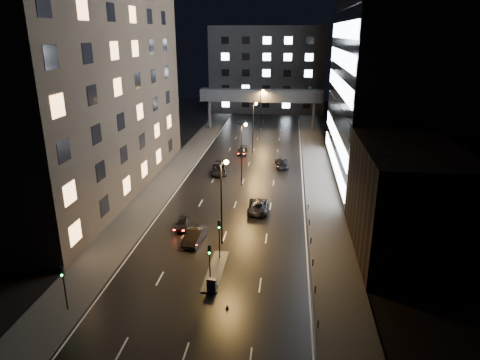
{
  "coord_description": "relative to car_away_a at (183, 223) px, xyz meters",
  "views": [
    {
      "loc": [
        7.25,
        -35.76,
        23.2
      ],
      "look_at": [
        0.77,
        19.25,
        4.0
      ],
      "focal_mm": 32.0,
      "sensor_mm": 36.0,
      "label": 1
    }
  ],
  "objects": [
    {
      "name": "ground",
      "position": [
        5.49,
        28.42,
        -0.7
      ],
      "size": [
        160.0,
        160.0,
        0.0
      ],
      "primitive_type": "plane",
      "color": "black",
      "rests_on": "ground"
    },
    {
      "name": "bollard_row",
      "position": [
        15.69,
        -5.08,
        -0.25
      ],
      "size": [
        0.12,
        25.12,
        0.9
      ],
      "color": "black",
      "rests_on": "ground"
    },
    {
      "name": "traffic_signal_corner",
      "position": [
        -6.01,
        -17.59,
        2.24
      ],
      "size": [
        0.28,
        0.34,
        4.4
      ],
      "color": "black",
      "rests_on": "ground"
    },
    {
      "name": "streetlight_far",
      "position": [
        5.65,
        56.42,
        5.8
      ],
      "size": [
        1.45,
        0.5,
        10.15
      ],
      "color": "black",
      "rests_on": "ground"
    },
    {
      "name": "sidewalk_left",
      "position": [
        -7.01,
        23.42,
        -0.63
      ],
      "size": [
        5.0,
        110.0,
        0.15
      ],
      "primitive_type": "cube",
      "color": "#383533",
      "rests_on": "ground"
    },
    {
      "name": "traffic_signal_far",
      "position": [
        5.79,
        -12.59,
        2.39
      ],
      "size": [
        0.28,
        0.34,
        4.4
      ],
      "color": "black",
      "rests_on": "median_island"
    },
    {
      "name": "car_away_b",
      "position": [
        2.27,
        -3.42,
        0.11
      ],
      "size": [
        2.25,
        5.1,
        1.63
      ],
      "primitive_type": "imported",
      "rotation": [
        0.0,
        0.0,
        -0.11
      ],
      "color": "black",
      "rests_on": "ground"
    },
    {
      "name": "building_right_low",
      "position": [
        25.49,
        -2.58,
        5.3
      ],
      "size": [
        10.0,
        18.0,
        12.0
      ],
      "primitive_type": "cube",
      "color": "black",
      "rests_on": "ground"
    },
    {
      "name": "car_toward_b",
      "position": [
        11.61,
        27.37,
        0.1
      ],
      "size": [
        2.75,
        5.71,
        1.6
      ],
      "primitive_type": "imported",
      "rotation": [
        0.0,
        0.0,
        3.24
      ],
      "color": "black",
      "rests_on": "ground"
    },
    {
      "name": "building_far",
      "position": [
        5.49,
        86.42,
        11.8
      ],
      "size": [
        34.0,
        14.0,
        25.0
      ],
      "primitive_type": "cube",
      "color": "#333335",
      "rests_on": "ground"
    },
    {
      "name": "cone_a",
      "position": [
        6.44,
        -12.47,
        -0.46
      ],
      "size": [
        0.41,
        0.41,
        0.49
      ],
      "primitive_type": "cone",
      "rotation": [
        0.0,
        0.0,
        -0.4
      ],
      "color": "orange",
      "rests_on": "ground"
    },
    {
      "name": "building_right_glass",
      "position": [
        30.49,
        24.42,
        21.8
      ],
      "size": [
        20.0,
        36.0,
        45.0
      ],
      "primitive_type": "cube",
      "color": "black",
      "rests_on": "ground"
    },
    {
      "name": "median_island",
      "position": [
        5.79,
        -9.58,
        -0.63
      ],
      "size": [
        1.6,
        8.0,
        0.15
      ],
      "primitive_type": "cube",
      "color": "#383533",
      "rests_on": "ground"
    },
    {
      "name": "car_toward_a",
      "position": [
        8.89,
        6.52,
        0.1
      ],
      "size": [
        2.75,
        5.81,
        1.6
      ],
      "primitive_type": "imported",
      "rotation": [
        0.0,
        0.0,
        3.16
      ],
      "color": "black",
      "rests_on": "ground"
    },
    {
      "name": "traffic_signal_near",
      "position": [
        5.79,
        -7.09,
        2.39
      ],
      "size": [
        0.28,
        0.34,
        4.4
      ],
      "color": "black",
      "rests_on": "median_island"
    },
    {
      "name": "cone_b",
      "position": [
        7.86,
        -15.75,
        -0.47
      ],
      "size": [
        0.38,
        0.38,
        0.48
      ],
      "primitive_type": "cone",
      "rotation": [
        0.0,
        0.0,
        -0.22
      ],
      "color": "#FF380D",
      "rests_on": "ground"
    },
    {
      "name": "skybridge",
      "position": [
        5.49,
        58.42,
        7.64
      ],
      "size": [
        30.0,
        3.0,
        10.0
      ],
      "color": "#333335",
      "rests_on": "ground"
    },
    {
      "name": "streetlight_mid_a",
      "position": [
        5.65,
        16.42,
        5.8
      ],
      "size": [
        1.45,
        0.5,
        10.15
      ],
      "color": "black",
      "rests_on": "ground"
    },
    {
      "name": "sidewalk_right",
      "position": [
        17.99,
        23.42,
        -0.63
      ],
      "size": [
        5.0,
        110.0,
        0.15
      ],
      "primitive_type": "cube",
      "color": "#383533",
      "rests_on": "ground"
    },
    {
      "name": "car_away_a",
      "position": [
        0.0,
        0.0,
        0.0
      ],
      "size": [
        2.2,
        4.32,
        1.41
      ],
      "primitive_type": "imported",
      "rotation": [
        0.0,
        0.0,
        0.14
      ],
      "color": "black",
      "rests_on": "ground"
    },
    {
      "name": "streetlight_mid_b",
      "position": [
        5.65,
        36.42,
        5.8
      ],
      "size": [
        1.45,
        0.5,
        10.15
      ],
      "color": "black",
      "rests_on": "ground"
    },
    {
      "name": "car_away_d",
      "position": [
        3.54,
        34.83,
        -0.04
      ],
      "size": [
        1.97,
        4.6,
        1.32
      ],
      "primitive_type": "imported",
      "rotation": [
        0.0,
        0.0,
        0.03
      ],
      "color": "black",
      "rests_on": "ground"
    },
    {
      "name": "car_away_c",
      "position": [
        0.96,
        21.83,
        0.05
      ],
      "size": [
        3.23,
        5.73,
        1.51
      ],
      "primitive_type": "imported",
      "rotation": [
        0.0,
        0.0,
        0.14
      ],
      "color": "black",
      "rests_on": "ground"
    },
    {
      "name": "building_left",
      "position": [
        -17.01,
        12.42,
        19.3
      ],
      "size": [
        15.0,
        48.0,
        40.0
      ],
      "primitive_type": "cube",
      "color": "#2D2319",
      "rests_on": "ground"
    },
    {
      "name": "utility_cabinet",
      "position": [
        6.04,
        -13.28,
        0.09
      ],
      "size": [
        0.9,
        0.57,
        1.29
      ],
      "primitive_type": "cube",
      "rotation": [
        0.0,
        0.0,
        -0.13
      ],
      "color": "#49484B",
      "rests_on": "median_island"
    },
    {
      "name": "streetlight_near",
      "position": [
        5.65,
        -3.58,
        5.8
      ],
      "size": [
        1.45,
        0.5,
        10.15
      ],
      "color": "black",
      "rests_on": "ground"
    }
  ]
}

